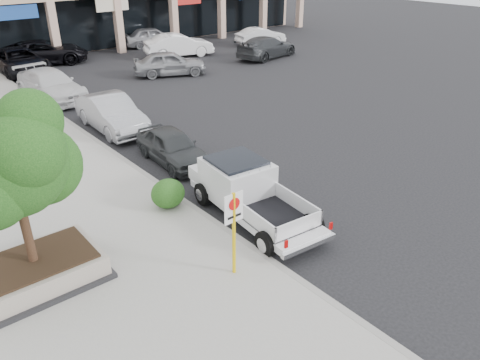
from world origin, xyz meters
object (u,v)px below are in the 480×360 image
at_px(pickup_truck, 254,195).
at_px(lot_car_e, 153,37).
at_px(lot_car_b, 179,45).
at_px(curb_car_c, 51,85).
at_px(no_parking_sign, 234,223).
at_px(lot_car_f, 261,36).
at_px(curb_car_d, 19,61).
at_px(curb_car_a, 172,146).
at_px(planter, 36,271).
at_px(curb_car_b, 111,113).
at_px(lot_car_a, 170,63).
at_px(lot_car_d, 44,52).
at_px(planter_tree, 14,159).
at_px(lot_car_c, 267,47).

height_order(pickup_truck, lot_car_e, pickup_truck).
bearing_deg(lot_car_b, curb_car_c, 128.11).
xyz_separation_m(no_parking_sign, lot_car_f, (21.26, 22.86, -0.93)).
xyz_separation_m(no_parking_sign, curb_car_d, (2.40, 25.49, -0.82)).
bearing_deg(curb_car_c, curb_car_a, -92.10).
bearing_deg(planter, lot_car_b, 49.73).
bearing_deg(curb_car_d, pickup_truck, -91.60).
xyz_separation_m(no_parking_sign, curb_car_b, (2.39, 11.88, -0.84)).
bearing_deg(lot_car_b, lot_car_a, 156.46).
bearing_deg(curb_car_a, lot_car_d, 87.27).
bearing_deg(curb_car_d, lot_car_b, -12.69).
height_order(pickup_truck, lot_car_b, lot_car_b).
bearing_deg(lot_car_d, pickup_truck, -165.85).
bearing_deg(lot_car_d, curb_car_a, -166.30).
distance_m(curb_car_a, curb_car_d, 18.44).
xyz_separation_m(lot_car_b, lot_car_e, (0.37, 4.54, -0.04)).
relative_size(planter_tree, pickup_truck, 0.75).
height_order(curb_car_b, lot_car_e, lot_car_e).
xyz_separation_m(curb_car_d, lot_car_f, (18.86, -2.63, -0.11)).
height_order(planter_tree, lot_car_f, planter_tree).
height_order(no_parking_sign, lot_car_a, no_parking_sign).
bearing_deg(lot_car_f, pickup_truck, 148.07).
relative_size(no_parking_sign, pickup_truck, 0.43).
xyz_separation_m(curb_car_c, lot_car_e, (11.77, 9.39, 0.02)).
height_order(planter_tree, no_parking_sign, planter_tree).
bearing_deg(lot_car_c, planter_tree, 115.64).
relative_size(planter, planter_tree, 0.80).
bearing_deg(no_parking_sign, lot_car_a, 62.54).
distance_m(planter, lot_car_f, 32.27).
distance_m(lot_car_a, lot_car_d, 9.92).
xyz_separation_m(planter, lot_car_c, (22.19, 15.93, 0.31)).
relative_size(pickup_truck, lot_car_c, 0.98).
xyz_separation_m(lot_car_b, lot_car_c, (4.83, -4.57, -0.05)).
xyz_separation_m(planter, curb_car_a, (6.61, 4.27, 0.19)).
xyz_separation_m(pickup_truck, lot_car_a, (7.49, 16.95, -0.05)).
bearing_deg(curb_car_a, planter, -144.17).
height_order(planter_tree, lot_car_e, planter_tree).
distance_m(lot_car_a, lot_car_f, 12.18).
xyz_separation_m(curb_car_b, lot_car_f, (18.87, 10.98, -0.09)).
height_order(planter_tree, curb_car_c, planter_tree).
bearing_deg(planter_tree, curb_car_d, 74.46).
relative_size(lot_car_a, lot_car_b, 0.91).
xyz_separation_m(curb_car_d, lot_car_a, (7.38, -6.69, -0.03)).
xyz_separation_m(curb_car_a, lot_car_a, (7.17, 11.75, 0.13)).
xyz_separation_m(lot_car_a, lot_car_f, (11.49, 4.06, -0.08)).
xyz_separation_m(lot_car_a, lot_car_b, (3.58, 4.48, 0.05)).
bearing_deg(lot_car_c, curb_car_c, 81.05).
bearing_deg(lot_car_c, lot_car_f, -46.58).
bearing_deg(planter_tree, pickup_truck, -10.03).
bearing_deg(lot_car_a, curb_car_a, 173.23).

